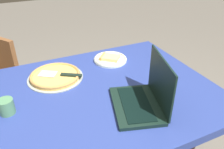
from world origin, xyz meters
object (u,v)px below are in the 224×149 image
Objects in this scene: dining_table at (106,101)px; laptop at (144,97)px; drink_cup at (6,106)px; pizza_tray at (55,76)px; pizza_plate at (110,59)px.

dining_table is 0.27m from laptop.
laptop is 0.65m from drink_cup.
dining_table is at bearing 133.29° from pizza_tray.
pizza_tray is at bearing 10.24° from pizza_plate.
laptop reaches higher than pizza_plate.
laptop is 1.13× the size of pizza_tray.
laptop is (-0.11, 0.21, 0.14)m from dining_table.
drink_cup is at bearing 23.57° from pizza_plate.
laptop is at bearing 118.58° from dining_table.
pizza_tray is (0.22, -0.24, 0.09)m from dining_table.
dining_table is 5.34× the size of pizza_plate.
laptop is 1.66× the size of pizza_plate.
pizza_plate reaches higher than dining_table.
pizza_tray is (0.39, 0.07, 0.00)m from pizza_plate.
pizza_tray is 4.31× the size of drink_cup.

